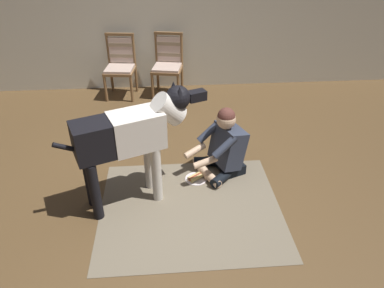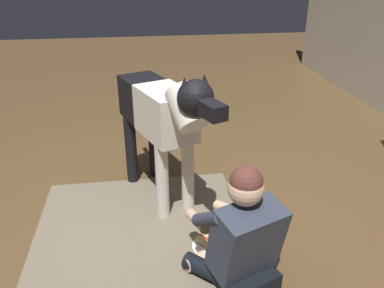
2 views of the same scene
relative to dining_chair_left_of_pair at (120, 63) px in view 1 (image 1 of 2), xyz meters
The scene contains 8 objects.
ground_plane 2.95m from the dining_chair_left_of_pair, 75.86° to the right, with size 16.01×16.01×0.00m, color brown.
back_wall 1.09m from the dining_chair_left_of_pair, 24.86° to the left, with size 9.25×0.10×2.60m, color beige.
area_rug 3.09m from the dining_chair_left_of_pair, 72.64° to the right, with size 1.81×1.57×0.01m, color #716651.
dining_chair_left_of_pair is the anchor object (origin of this frame).
dining_chair_right_of_pair 0.76m from the dining_chair_left_of_pair, ahead, with size 0.54×0.54×0.98m.
person_sitting_on_floor 2.67m from the dining_chair_left_of_pair, 60.13° to the right, with size 0.72×0.61×0.81m.
large_dog 2.73m from the dining_chair_left_of_pair, 82.29° to the right, with size 1.41×0.68×1.19m.
hot_dog_on_plate 2.68m from the dining_chair_left_of_pair, 67.53° to the right, with size 0.25×0.25×0.06m.
Camera 1 is at (-0.00, -2.84, 2.49)m, focal length 33.67 mm.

